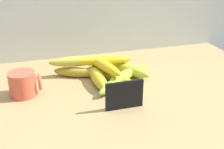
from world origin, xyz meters
The scene contains 13 objects.
counter_top centered at (0.00, 0.00, 1.50)cm, with size 110.00×76.00×3.00cm, color #A18555.
chalkboard_sign centered at (-3.66, -8.07, 6.86)cm, with size 11.00×1.80×8.40cm.
coffee_mug centered at (-30.70, 8.43, 6.82)cm, with size 9.78×8.28×7.63cm.
banana_0 centered at (-6.85, 9.24, 5.15)cm, with size 18.20×4.30×4.30cm, color gold.
banana_1 centered at (4.98, 11.21, 4.75)cm, with size 18.85×3.51×3.51cm, color gold.
banana_2 centered at (-13.01, 17.46, 4.76)cm, with size 15.88×3.51×3.51cm, color #A69026.
banana_3 centered at (-3.62, 17.60, 4.83)cm, with size 15.51×3.66×3.66cm, color yellow.
banana_4 centered at (-1.27, 5.48, 4.84)cm, with size 20.77×3.67×3.67cm, color #8BB733.
banana_5 centered at (4.56, 14.72, 5.10)cm, with size 20.82×4.20×4.20cm, color #AFC132.
banana_6 centered at (-2.80, 10.42, 4.79)cm, with size 20.11×3.59×3.59cm, color gold.
banana_7 centered at (-3.80, 10.98, 8.37)cm, with size 17.11×3.56×3.56cm, color yellow.
banana_8 centered at (-3.02, 16.49, 8.44)cm, with size 20.68×3.57×3.57cm, color yellow.
banana_9 centered at (-12.58, 18.74, 8.34)cm, with size 18.74×3.65×3.65cm, color gold.
Camera 1 is at (-27.66, -75.52, 45.35)cm, focal length 46.20 mm.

